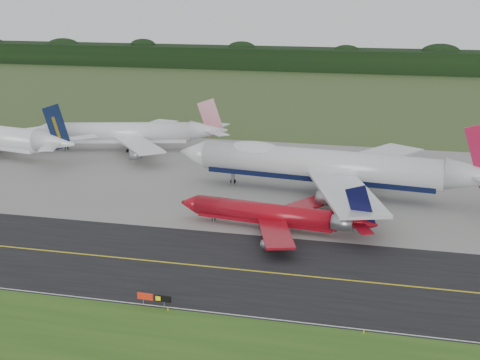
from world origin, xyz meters
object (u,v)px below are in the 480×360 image
object	(u,v)px
jet_ba_747	(331,166)
jet_red_737	(276,215)
jet_star_tail	(130,133)
taxiway_sign	(154,298)

from	to	relation	value
jet_ba_747	jet_red_737	distance (m)	26.60
jet_ba_747	jet_star_tail	distance (m)	66.64
jet_ba_747	jet_red_737	size ratio (longest dim) A/B	1.92
jet_red_737	jet_star_tail	bearing A→B (deg)	133.80
taxiway_sign	jet_red_737	bearing A→B (deg)	72.47
jet_star_tail	taxiway_sign	xyz separation A→B (m)	(41.04, -89.97, -3.69)
jet_star_tail	jet_red_737	bearing A→B (deg)	-46.20
jet_red_737	taxiway_sign	bearing A→B (deg)	-107.53
jet_star_tail	taxiway_sign	bearing A→B (deg)	-65.48
jet_ba_747	taxiway_sign	xyz separation A→B (m)	(-18.83, -60.74, -5.21)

